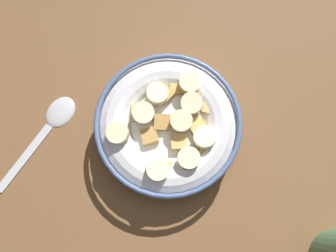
{
  "coord_description": "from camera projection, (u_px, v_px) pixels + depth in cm",
  "views": [
    {
      "loc": [
        9.92,
        4.08,
        52.89
      ],
      "look_at": [
        0.0,
        0.0,
        3.0
      ],
      "focal_mm": 45.1,
      "sensor_mm": 36.0,
      "label": 1
    }
  ],
  "objects": [
    {
      "name": "spoon",
      "position": [
        52.0,
        122.0,
        0.54
      ],
      "size": [
        14.7,
        5.34,
        0.8
      ],
      "color": "#B7B7BC",
      "rests_on": "ground_plane"
    },
    {
      "name": "ground_plane",
      "position": [
        168.0,
        132.0,
        0.55
      ],
      "size": [
        93.84,
        93.84,
        2.0
      ],
      "primitive_type": "cube",
      "color": "brown"
    },
    {
      "name": "cereal_bowl",
      "position": [
        168.0,
        127.0,
        0.51
      ],
      "size": [
        17.61,
        17.61,
        5.69
      ],
      "color": "silver",
      "rests_on": "ground_plane"
    }
  ]
}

